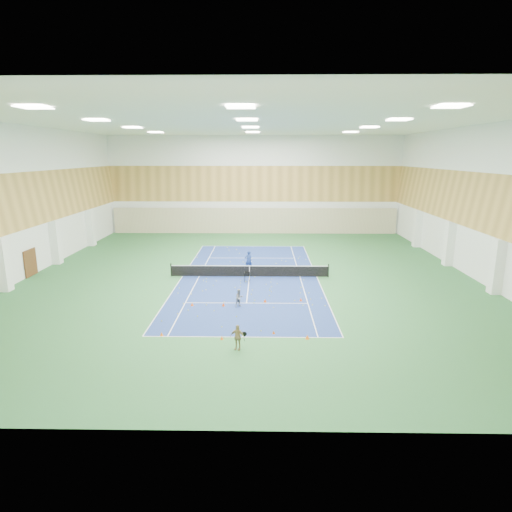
{
  "coord_description": "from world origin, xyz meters",
  "views": [
    {
      "loc": [
        1.1,
        -33.51,
        9.7
      ],
      "look_at": [
        0.55,
        -1.11,
        2.0
      ],
      "focal_mm": 30.0,
      "sensor_mm": 36.0,
      "label": 1
    }
  ],
  "objects_px": {
    "coach": "(249,260)",
    "ball_cart": "(247,277)",
    "child_apron": "(237,337)",
    "tennis_net": "(249,270)",
    "child_court": "(239,298)"
  },
  "relations": [
    {
      "from": "coach",
      "to": "ball_cart",
      "type": "height_order",
      "value": "coach"
    },
    {
      "from": "coach",
      "to": "child_apron",
      "type": "bearing_deg",
      "value": 73.52
    },
    {
      "from": "child_apron",
      "to": "ball_cart",
      "type": "relative_size",
      "value": 1.69
    },
    {
      "from": "tennis_net",
      "to": "coach",
      "type": "distance_m",
      "value": 2.06
    },
    {
      "from": "tennis_net",
      "to": "child_court",
      "type": "relative_size",
      "value": 10.76
    },
    {
      "from": "child_court",
      "to": "ball_cart",
      "type": "distance_m",
      "value": 5.59
    },
    {
      "from": "tennis_net",
      "to": "child_court",
      "type": "xyz_separation_m",
      "value": [
        -0.44,
        -7.05,
        0.04
      ]
    },
    {
      "from": "tennis_net",
      "to": "ball_cart",
      "type": "relative_size",
      "value": 16.12
    },
    {
      "from": "child_apron",
      "to": "coach",
      "type": "bearing_deg",
      "value": 106.93
    },
    {
      "from": "tennis_net",
      "to": "ball_cart",
      "type": "xyz_separation_m",
      "value": [
        -0.14,
        -1.47,
        -0.15
      ]
    },
    {
      "from": "tennis_net",
      "to": "child_apron",
      "type": "relative_size",
      "value": 9.57
    },
    {
      "from": "child_court",
      "to": "coach",
      "type": "bearing_deg",
      "value": 52.87
    },
    {
      "from": "child_apron",
      "to": "ball_cart",
      "type": "distance_m",
      "value": 11.9
    },
    {
      "from": "child_court",
      "to": "ball_cart",
      "type": "relative_size",
      "value": 1.5
    },
    {
      "from": "child_apron",
      "to": "tennis_net",
      "type": "bearing_deg",
      "value": 106.29
    }
  ]
}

